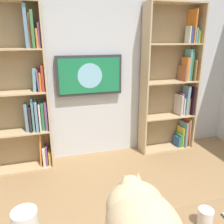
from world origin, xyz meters
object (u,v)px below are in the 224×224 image
object	(u,v)px
bookshelf_right	(19,93)
cat	(141,222)
wall_mounted_tv	(89,75)
coffee_mug	(205,217)
bookshelf_left	(175,85)

from	to	relation	value
bookshelf_right	cat	size ratio (longest dim) A/B	3.39
bookshelf_right	wall_mounted_tv	distance (m)	0.94
wall_mounted_tv	cat	world-z (taller)	wall_mounted_tv
bookshelf_right	cat	world-z (taller)	bookshelf_right
coffee_mug	cat	bearing A→B (deg)	8.03
cat	coffee_mug	size ratio (longest dim) A/B	6.44
cat	coffee_mug	distance (m)	0.42
coffee_mug	wall_mounted_tv	bearing A→B (deg)	-85.94
bookshelf_left	cat	world-z (taller)	bookshelf_left
bookshelf_right	coffee_mug	distance (m)	2.48
bookshelf_left	cat	size ratio (longest dim) A/B	3.48
bookshelf_left	wall_mounted_tv	xyz separation A→B (m)	(1.28, -0.08, 0.19)
coffee_mug	bookshelf_right	bearing A→B (deg)	-64.08
bookshelf_left	cat	xyz separation A→B (m)	(1.52, 2.28, -0.11)
bookshelf_right	wall_mounted_tv	size ratio (longest dim) A/B	2.33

